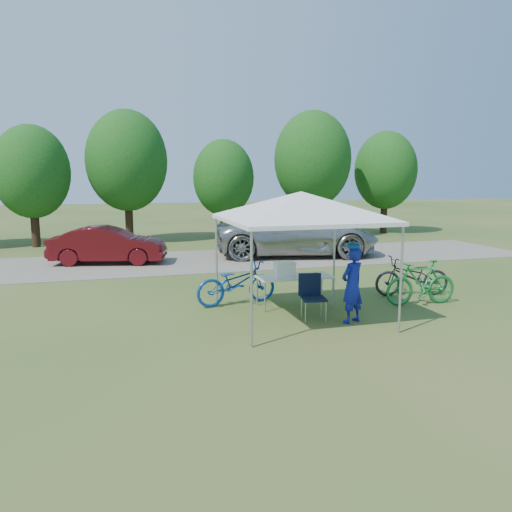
% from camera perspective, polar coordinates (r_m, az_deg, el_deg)
% --- Properties ---
extents(ground, '(100.00, 100.00, 0.00)m').
position_cam_1_polar(ground, '(10.92, 4.97, -7.10)').
color(ground, '#2D5119').
rests_on(ground, ground).
extents(gravel_strip, '(24.00, 5.00, 0.02)m').
position_cam_1_polar(gravel_strip, '(18.42, -4.06, -0.42)').
color(gravel_strip, gray).
rests_on(gravel_strip, ground).
extents(canopy, '(4.53, 4.53, 3.00)m').
position_cam_1_polar(canopy, '(10.50, 5.17, 6.94)').
color(canopy, '#A5A5AA').
rests_on(canopy, ground).
extents(treeline, '(24.89, 4.28, 6.30)m').
position_cam_1_polar(treeline, '(24.08, -7.96, 10.14)').
color(treeline, '#382314').
rests_on(treeline, ground).
extents(folding_table, '(1.76, 0.74, 0.73)m').
position_cam_1_polar(folding_table, '(11.77, 4.45, -2.49)').
color(folding_table, white).
rests_on(folding_table, ground).
extents(folding_chair, '(0.57, 0.59, 0.97)m').
position_cam_1_polar(folding_chair, '(10.81, 6.39, -4.14)').
color(folding_chair, black).
rests_on(folding_chair, ground).
extents(cooler, '(0.47, 0.32, 0.34)m').
position_cam_1_polar(cooler, '(11.65, 3.28, -1.52)').
color(cooler, white).
rests_on(cooler, folding_table).
extents(ice_cream_cup, '(0.09, 0.09, 0.07)m').
position_cam_1_polar(ice_cream_cup, '(11.90, 6.83, -2.02)').
color(ice_cream_cup, gold).
rests_on(ice_cream_cup, folding_table).
extents(cyclist, '(0.69, 0.59, 1.59)m').
position_cam_1_polar(cyclist, '(10.59, 10.94, -3.30)').
color(cyclist, navy).
rests_on(cyclist, ground).
extents(bike_blue, '(2.11, 1.04, 1.06)m').
position_cam_1_polar(bike_blue, '(11.93, -2.25, -3.05)').
color(bike_blue, '#113F98').
rests_on(bike_blue, ground).
extents(bike_green, '(1.82, 0.62, 1.08)m').
position_cam_1_polar(bike_green, '(12.53, 18.32, -2.89)').
color(bike_green, '#1C7E35').
rests_on(bike_green, ground).
extents(bike_dark, '(2.03, 0.99, 1.02)m').
position_cam_1_polar(bike_dark, '(13.40, 17.43, -2.22)').
color(bike_dark, black).
rests_on(bike_dark, ground).
extents(minivan, '(6.69, 4.09, 1.73)m').
position_cam_1_polar(minivan, '(19.34, 4.62, 2.64)').
color(minivan, '#A8A8A3').
rests_on(minivan, gravel_strip).
extents(sedan, '(4.16, 2.21, 1.30)m').
position_cam_1_polar(sedan, '(18.22, -16.54, 1.22)').
color(sedan, '#570E13').
rests_on(sedan, gravel_strip).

